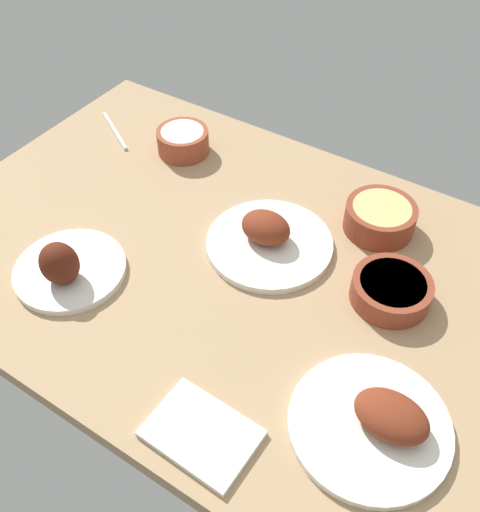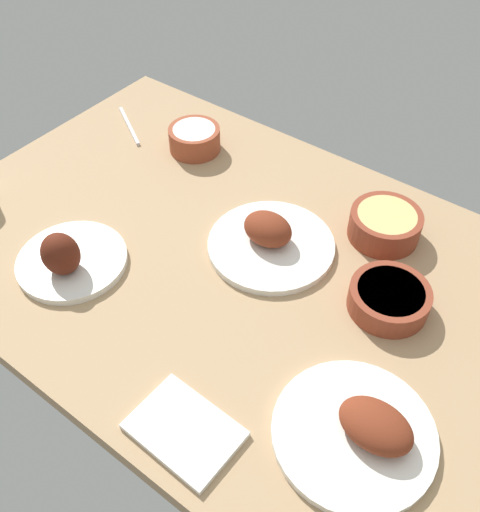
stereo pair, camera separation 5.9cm
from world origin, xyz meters
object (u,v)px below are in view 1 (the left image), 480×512
object	(u,v)px
bowl_cream	(183,140)
folded_napkin	(202,433)
plate_far_side	(377,422)
plate_center_main	(66,267)
bowl_pasta	(380,217)
bowl_potatoes	(391,289)
fork_loose	(115,131)
plate_near_viewer	(268,238)

from	to	relation	value
bowl_cream	folded_napkin	xyz separation A→B (cm)	(49.08, -61.12, -2.74)
plate_far_side	folded_napkin	world-z (taller)	plate_far_side
plate_center_main	bowl_pasta	distance (cm)	67.47
bowl_potatoes	fork_loose	distance (cm)	85.76
plate_far_side	plate_near_viewer	distance (cm)	45.41
plate_far_side	fork_loose	distance (cm)	102.12
plate_center_main	fork_loose	bearing A→B (deg)	121.09
plate_center_main	bowl_potatoes	distance (cm)	65.00
plate_center_main	folded_napkin	bearing A→B (deg)	-17.38
plate_near_viewer	folded_napkin	world-z (taller)	plate_near_viewer
bowl_potatoes	folded_napkin	bearing A→B (deg)	-108.45
folded_napkin	fork_loose	xyz separation A→B (cm)	(-69.95, 58.09, -0.20)
bowl_cream	bowl_potatoes	world-z (taller)	bowl_cream
plate_center_main	fork_loose	distance (cm)	52.16
fork_loose	bowl_potatoes	bearing A→B (deg)	-159.08
plate_far_side	fork_loose	xyz separation A→B (cm)	(-93.26, 41.57, -1.53)
bowl_pasta	bowl_potatoes	bearing A→B (deg)	-60.54
plate_near_viewer	bowl_cream	bearing A→B (deg)	153.72
bowl_cream	plate_near_viewer	bearing A→B (deg)	-26.28
plate_near_viewer	plate_far_side	bearing A→B (deg)	-36.34
plate_near_viewer	bowl_potatoes	xyz separation A→B (cm)	(27.81, 0.19, 0.67)
plate_center_main	plate_far_side	distance (cm)	66.43
fork_loose	plate_near_viewer	bearing A→B (deg)	-163.86
bowl_potatoes	plate_far_side	bearing A→B (deg)	-72.08
bowl_potatoes	bowl_pasta	size ratio (longest dim) A/B	1.01
bowl_potatoes	fork_loose	bearing A→B (deg)	170.28
plate_far_side	bowl_potatoes	xyz separation A→B (cm)	(-8.76, 27.10, 0.84)
plate_center_main	plate_near_viewer	bearing A→B (deg)	45.17
bowl_potatoes	bowl_pasta	xyz separation A→B (cm)	(-9.96, 17.64, 0.64)
plate_far_side	folded_napkin	distance (cm)	28.61
plate_far_side	plate_near_viewer	size ratio (longest dim) A/B	0.99
fork_loose	folded_napkin	bearing A→B (deg)	170.93
plate_near_viewer	bowl_potatoes	distance (cm)	27.82
plate_near_viewer	fork_loose	xyz separation A→B (cm)	(-56.69, 14.66, -1.70)
plate_far_side	fork_loose	world-z (taller)	plate_far_side
bowl_cream	plate_far_side	bearing A→B (deg)	-31.63
bowl_pasta	plate_far_side	bearing A→B (deg)	-67.28
plate_center_main	folded_napkin	xyz separation A→B (cm)	(43.04, -13.47, -2.26)
plate_far_side	plate_center_main	bearing A→B (deg)	-177.37
bowl_cream	bowl_pasta	world-z (taller)	bowl_pasta
bowl_potatoes	plate_near_viewer	bearing A→B (deg)	-179.61
bowl_potatoes	fork_loose	size ratio (longest dim) A/B	0.84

